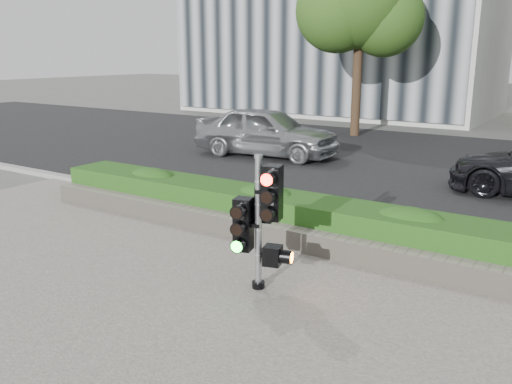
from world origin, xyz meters
TOP-DOWN VIEW (x-y plane):
  - ground at (0.00, 0.00)m, footprint 120.00×120.00m
  - sidewalk at (0.00, -2.50)m, footprint 16.00×11.00m
  - road at (0.00, 10.00)m, footprint 60.00×13.00m
  - curb at (0.00, 3.15)m, footprint 60.00×0.25m
  - stone_wall at (0.00, 1.90)m, footprint 12.00×0.32m
  - hedge at (0.00, 2.55)m, footprint 12.00×1.00m
  - tree_left at (-4.52, 14.56)m, footprint 4.61×4.03m
  - traffic_signal at (0.16, 0.28)m, footprint 0.68×0.56m
  - car_silver at (-5.06, 8.78)m, footprint 4.72×2.22m

SIDE VIEW (x-z plane):
  - ground at x=0.00m, z-range 0.00..0.00m
  - road at x=0.00m, z-range 0.00..0.02m
  - sidewalk at x=0.00m, z-range 0.00..0.03m
  - curb at x=0.00m, z-range 0.00..0.12m
  - stone_wall at x=0.00m, z-range 0.03..0.37m
  - hedge at x=0.00m, z-range 0.03..0.71m
  - car_silver at x=-5.06m, z-range 0.02..1.58m
  - traffic_signal at x=0.16m, z-range 0.13..2.00m
  - tree_left at x=-4.52m, z-range 1.37..8.72m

